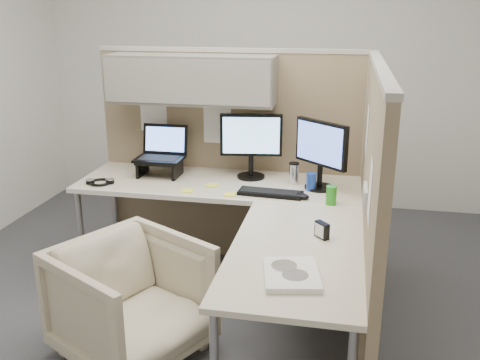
% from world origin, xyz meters
% --- Properties ---
extents(ground, '(4.50, 4.50, 0.00)m').
position_xyz_m(ground, '(0.00, 0.00, 0.00)').
color(ground, '#3C3C42').
rests_on(ground, ground).
extents(partition_back, '(2.00, 0.36, 1.63)m').
position_xyz_m(partition_back, '(-0.22, 0.83, 1.10)').
color(partition_back, '#8F7B5D').
rests_on(partition_back, ground).
extents(partition_right, '(0.07, 2.03, 1.63)m').
position_xyz_m(partition_right, '(0.90, -0.07, 0.82)').
color(partition_right, '#8F7B5D').
rests_on(partition_right, ground).
extents(desk, '(2.00, 1.98, 0.73)m').
position_xyz_m(desk, '(0.12, 0.13, 0.69)').
color(desk, beige).
rests_on(desk, ground).
extents(office_chair, '(0.94, 0.95, 0.74)m').
position_xyz_m(office_chair, '(-0.37, -0.48, 0.37)').
color(office_chair, beige).
rests_on(office_chair, ground).
extents(monitor_left, '(0.44, 0.20, 0.47)m').
position_xyz_m(monitor_left, '(0.09, 0.69, 1.00)').
color(monitor_left, black).
rests_on(monitor_left, desk).
extents(monitor_right, '(0.36, 0.31, 0.47)m').
position_xyz_m(monitor_right, '(0.59, 0.54, 1.00)').
color(monitor_right, black).
rests_on(monitor_right, desk).
extents(laptop_station, '(0.34, 0.29, 0.35)m').
position_xyz_m(laptop_station, '(-0.57, 0.63, 0.87)').
color(laptop_station, black).
rests_on(laptop_station, desk).
extents(keyboard, '(0.43, 0.17, 0.02)m').
position_xyz_m(keyboard, '(0.29, 0.34, 0.74)').
color(keyboard, black).
rests_on(keyboard, desk).
extents(mouse, '(0.12, 0.10, 0.04)m').
position_xyz_m(mouse, '(0.49, 0.31, 0.75)').
color(mouse, black).
rests_on(mouse, desk).
extents(travel_mug, '(0.07, 0.07, 0.15)m').
position_xyz_m(travel_mug, '(0.41, 0.61, 0.81)').
color(travel_mug, silver).
rests_on(travel_mug, desk).
extents(soda_can_green, '(0.07, 0.07, 0.12)m').
position_xyz_m(soda_can_green, '(0.68, 0.24, 0.79)').
color(soda_can_green, '#268C1E').
rests_on(soda_can_green, desk).
extents(soda_can_silver, '(0.07, 0.07, 0.12)m').
position_xyz_m(soda_can_silver, '(0.54, 0.49, 0.79)').
color(soda_can_silver, '#1E3FA5').
rests_on(soda_can_silver, desk).
extents(sticky_note_b, '(0.08, 0.08, 0.01)m').
position_xyz_m(sticky_note_b, '(0.03, 0.29, 0.73)').
color(sticky_note_b, '#ECF440').
rests_on(sticky_note_b, desk).
extents(sticky_note_d, '(0.09, 0.09, 0.01)m').
position_xyz_m(sticky_note_d, '(-0.14, 0.45, 0.73)').
color(sticky_note_d, '#ECF440').
rests_on(sticky_note_d, desk).
extents(sticky_note_a, '(0.08, 0.08, 0.01)m').
position_xyz_m(sticky_note_a, '(-0.27, 0.30, 0.73)').
color(sticky_note_a, '#ECF440').
rests_on(sticky_note_a, desk).
extents(headphones, '(0.19, 0.19, 0.03)m').
position_xyz_m(headphones, '(-0.92, 0.34, 0.74)').
color(headphones, black).
rests_on(headphones, desk).
extents(paper_stack, '(0.30, 0.35, 0.03)m').
position_xyz_m(paper_stack, '(0.54, -0.76, 0.75)').
color(paper_stack, white).
rests_on(paper_stack, desk).
extents(desk_clock, '(0.08, 0.09, 0.09)m').
position_xyz_m(desk_clock, '(0.65, -0.29, 0.77)').
color(desk_clock, black).
rests_on(desk_clock, desk).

